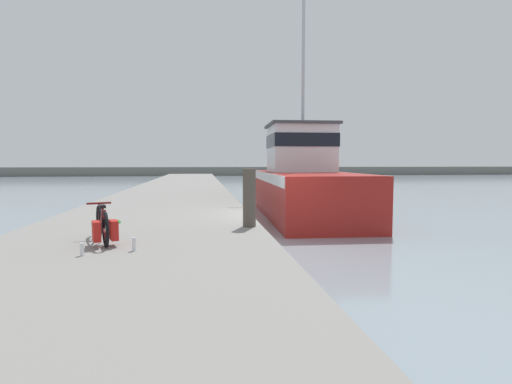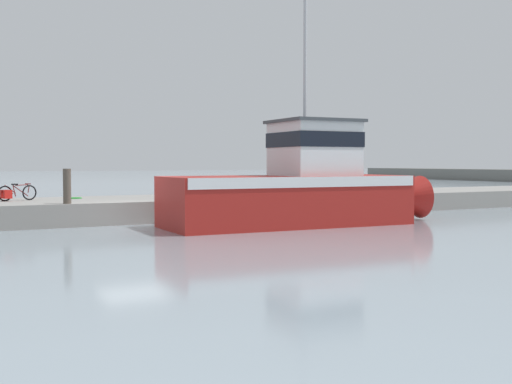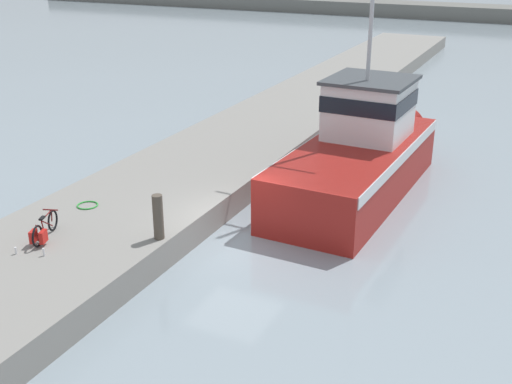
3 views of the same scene
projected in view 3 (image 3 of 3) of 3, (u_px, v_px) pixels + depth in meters
ground_plane at (233, 243)px, 19.54m from camera, size 320.00×320.00×0.00m
dock_pier at (136, 210)px, 20.80m from camera, size 5.32×80.00×0.87m
fishing_boat_main at (361, 152)px, 23.08m from camera, size 3.80×11.18×11.47m
bicycle_touring at (43, 230)px, 17.65m from camera, size 0.76×1.57×0.68m
mooring_post at (158, 217)px, 17.66m from camera, size 0.29×0.29×1.30m
hose_coil at (88, 205)px, 20.03m from camera, size 0.66×0.66×0.05m
water_bottle_by_bike at (16, 251)px, 16.98m from camera, size 0.06×0.06×0.20m
water_bottle_on_curb at (44, 252)px, 16.89m from camera, size 0.06×0.06×0.22m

